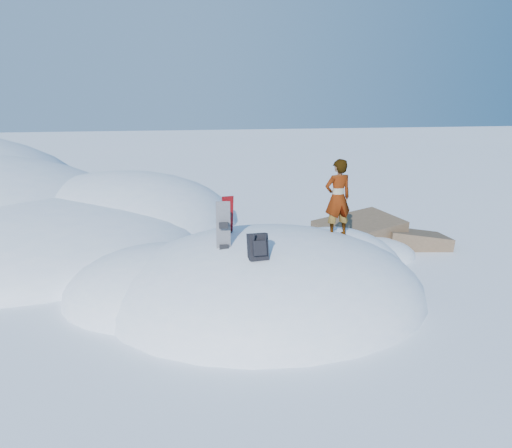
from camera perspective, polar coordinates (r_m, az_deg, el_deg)
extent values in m
plane|color=white|center=(11.12, 1.28, -8.39)|extent=(120.00, 120.00, 0.00)
ellipsoid|color=white|center=(11.12, 1.28, -8.39)|extent=(7.00, 6.00, 3.00)
ellipsoid|color=white|center=(11.42, -10.35, -7.99)|extent=(4.40, 4.00, 2.20)
ellipsoid|color=white|center=(12.32, 8.65, -6.24)|extent=(3.60, 3.20, 2.50)
ellipsoid|color=white|center=(16.01, -24.58, -2.59)|extent=(10.00, 9.00, 2.80)
ellipsoid|color=white|center=(18.04, -15.17, 0.01)|extent=(8.00, 8.00, 3.60)
ellipsoid|color=white|center=(14.96, -23.52, -3.60)|extent=(6.00, 5.00, 1.80)
cube|color=brown|center=(15.23, 11.63, -1.98)|extent=(2.82, 2.41, 1.62)
cube|color=brown|center=(15.65, 17.57, -2.70)|extent=(2.16, 1.80, 1.33)
cube|color=brown|center=(16.55, 11.89, -1.06)|extent=(2.08, 2.01, 1.10)
ellipsoid|color=white|center=(14.23, 11.72, -3.56)|extent=(3.20, 2.40, 1.00)
cube|color=#B70910|center=(10.75, -3.33, -0.27)|extent=(0.28, 0.23, 1.35)
cube|color=black|center=(10.64, -3.31, 1.08)|extent=(0.18, 0.13, 0.12)
cube|color=black|center=(10.74, -3.27, -1.04)|extent=(0.18, 0.13, 0.12)
cube|color=black|center=(9.88, -3.74, -1.77)|extent=(0.31, 0.27, 1.50)
cube|color=black|center=(9.74, -3.71, -0.16)|extent=(0.20, 0.14, 0.13)
cube|color=black|center=(9.87, -3.67, -2.71)|extent=(0.20, 0.14, 0.13)
cube|color=black|center=(9.37, 0.19, -2.61)|extent=(0.37, 0.36, 0.54)
cube|color=black|center=(9.22, 0.40, -2.75)|extent=(0.25, 0.18, 0.30)
cylinder|color=black|center=(9.19, -0.31, -2.09)|extent=(0.04, 0.20, 0.37)
cylinder|color=black|center=(9.23, 1.05, -2.01)|extent=(0.04, 0.20, 0.37)
cube|color=black|center=(9.82, -11.26, -11.23)|extent=(0.76, 0.76, 0.18)
cube|color=black|center=(9.96, -9.59, -10.26)|extent=(0.38, 0.31, 0.12)
imported|color=slate|center=(11.34, 9.33, 2.96)|extent=(0.69, 0.51, 1.75)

